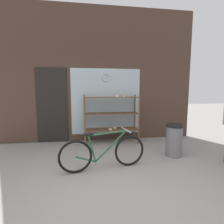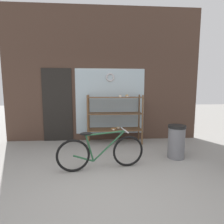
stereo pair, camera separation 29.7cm
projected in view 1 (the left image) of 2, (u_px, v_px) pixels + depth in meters
ground_plane at (116, 197)px, 2.44m from camera, size 30.00×30.00×0.00m
storefront_facade at (98, 77)px, 5.05m from camera, size 5.65×0.13×3.82m
display_case at (112, 115)px, 4.87m from camera, size 1.51×0.47×1.36m
bicycle at (103, 152)px, 3.26m from camera, size 1.64×0.46×0.74m
trash_bin at (174, 139)px, 3.93m from camera, size 0.38×0.38×0.73m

